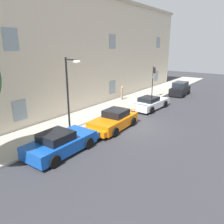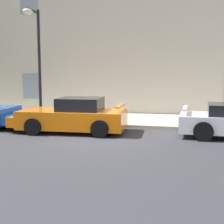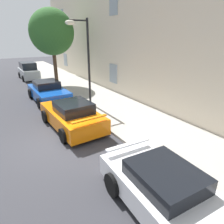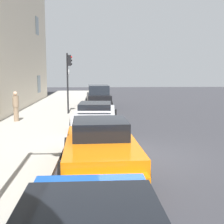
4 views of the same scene
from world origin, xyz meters
name	(u,v)px [view 4 (image 4 of 4)]	position (x,y,z in m)	size (l,w,h in m)	color
ground_plane	(136,157)	(0.00, 0.00, 0.00)	(80.00, 80.00, 0.00)	#333338
sportscar_yellow_flank	(101,150)	(-1.45, 1.18, 0.62)	(4.78, 2.37, 1.43)	orange
sportscar_white_middle	(96,115)	(5.51, 1.39, 0.59)	(5.13, 2.31, 1.28)	white
hatchback_parked	(99,97)	(13.46, 1.24, 0.78)	(3.94, 2.06, 1.71)	black
traffic_light	(69,73)	(9.25, 3.08, 2.69)	(0.44, 0.36, 3.75)	black
street_lamp	(5,19)	(-3.80, 2.99, 3.83)	(0.44, 1.42, 5.30)	black
pedestrian_admiring	(16,106)	(6.49, 5.65, 0.96)	(0.42, 0.42, 1.59)	#8C7259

